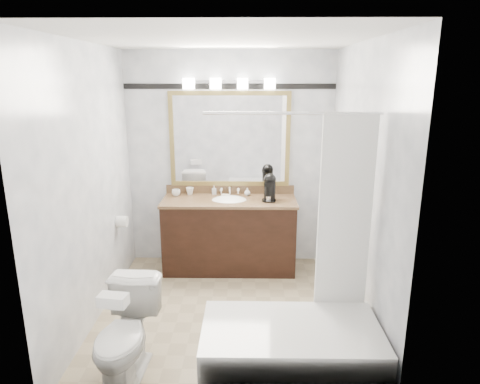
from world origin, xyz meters
TOP-DOWN VIEW (x-y plane):
  - room at (0.00, 0.00)m, footprint 2.42×2.62m
  - vanity at (0.00, 1.02)m, footprint 1.53×0.58m
  - mirror at (0.00, 1.28)m, footprint 1.40×0.04m
  - vanity_light_bar at (0.00, 1.23)m, footprint 1.02×0.14m
  - accent_stripe at (0.00, 1.29)m, footprint 2.40×0.01m
  - bathtub at (0.55, -0.90)m, footprint 1.30×0.75m
  - tp_roll at (-1.14, 0.66)m, footprint 0.11×0.12m
  - toilet at (-0.69, -0.92)m, footprint 0.45×0.73m
  - tissue_box at (-0.69, -1.12)m, footprint 0.21×0.13m
  - coffee_maker at (0.46, 1.00)m, footprint 0.16×0.20m
  - cup_left at (-0.63, 1.16)m, footprint 0.12×0.12m
  - cup_right at (-0.48, 1.22)m, footprint 0.10×0.10m
  - soap_bottle_a at (-0.19, 1.23)m, footprint 0.06×0.06m
  - soap_bottle_b at (0.21, 1.19)m, footprint 0.07×0.07m
  - soap_bar at (-0.05, 1.13)m, footprint 0.10×0.08m

SIDE VIEW (x-z plane):
  - bathtub at x=0.55m, z-range -0.70..1.26m
  - toilet at x=-0.69m, z-range 0.00..0.73m
  - vanity at x=0.00m, z-range -0.04..0.93m
  - tp_roll at x=-1.14m, z-range 0.64..0.76m
  - tissue_box at x=-0.69m, z-range 0.73..0.80m
  - soap_bar at x=-0.05m, z-range 0.85..0.88m
  - cup_left at x=-0.63m, z-range 0.85..0.93m
  - cup_right at x=-0.48m, z-range 0.85..0.94m
  - soap_bottle_b at x=0.21m, z-range 0.85..0.94m
  - soap_bottle_a at x=-0.19m, z-range 0.85..0.95m
  - coffee_maker at x=0.46m, z-range 0.85..1.16m
  - room at x=0.00m, z-range -0.01..2.51m
  - mirror at x=0.00m, z-range 0.95..2.05m
  - accent_stripe at x=0.00m, z-range 2.07..2.13m
  - vanity_light_bar at x=0.00m, z-range 2.07..2.19m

